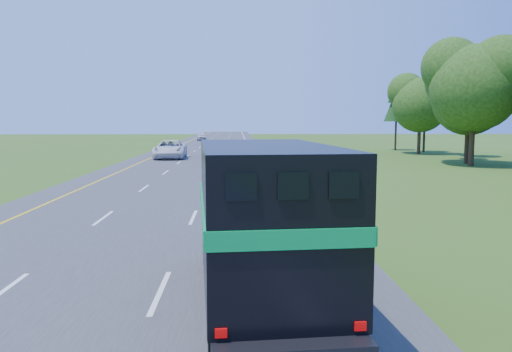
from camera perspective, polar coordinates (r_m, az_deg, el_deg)
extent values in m
cube|color=#38383A|center=(50.58, -6.36, 1.80)|extent=(15.00, 260.00, 0.04)
cube|color=yellow|center=(51.27, -12.51, 1.77)|extent=(0.15, 260.00, 0.01)
cube|color=white|center=(50.48, -0.12, 1.85)|extent=(0.15, 260.00, 0.01)
cylinder|color=black|center=(13.94, -5.37, -7.88)|extent=(0.43, 1.10, 1.08)
cylinder|color=black|center=(14.13, 3.07, -7.66)|extent=(0.43, 1.10, 1.08)
cylinder|color=black|center=(9.45, -4.61, -14.88)|extent=(0.43, 1.10, 1.08)
cylinder|color=black|center=(9.74, 7.97, -14.27)|extent=(0.43, 1.10, 1.08)
cylinder|color=black|center=(8.37, -4.28, -17.79)|extent=(0.43, 1.10, 1.08)
cylinder|color=black|center=(8.69, 10.02, -16.92)|extent=(0.43, 1.10, 1.08)
cube|color=black|center=(10.97, 0.54, -11.17)|extent=(2.96, 8.00, 0.27)
cube|color=black|center=(13.66, -1.09, -3.07)|extent=(2.53, 1.95, 1.86)
cube|color=black|center=(14.48, -1.45, -0.58)|extent=(2.15, 0.23, 0.59)
cube|color=black|center=(9.95, 1.05, -4.18)|extent=(2.89, 5.86, 2.69)
cube|color=#08933D|center=(7.16, 4.21, -7.27)|extent=(2.44, 0.23, 0.29)
cube|color=#08933D|center=(9.83, -6.15, -3.55)|extent=(0.49, 5.66, 0.29)
cube|color=#08933D|center=(10.17, 8.03, -3.25)|extent=(0.49, 5.66, 0.29)
cube|color=black|center=(6.92, -1.72, -1.23)|extent=(0.44, 0.07, 0.39)
cube|color=black|center=(7.02, 4.26, -1.14)|extent=(0.44, 0.07, 0.39)
cube|color=black|center=(7.19, 10.01, -1.03)|extent=(0.44, 0.07, 0.39)
cube|color=#B20505|center=(7.47, -4.02, -17.49)|extent=(0.18, 0.05, 0.14)
cube|color=#B20505|center=(7.83, 11.85, -16.45)|extent=(0.18, 0.05, 0.14)
imported|color=silver|center=(53.44, -9.78, 3.04)|extent=(3.48, 7.05, 1.93)
imported|color=silver|center=(100.00, -6.22, 4.50)|extent=(2.21, 4.86, 1.62)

